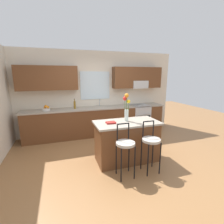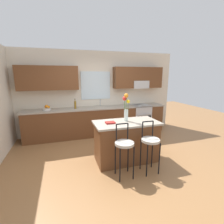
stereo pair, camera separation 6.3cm
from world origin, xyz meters
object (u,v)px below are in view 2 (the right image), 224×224
at_px(bar_stool_near, 124,146).
at_px(fruit_bowl_oranges, 47,108).
at_px(flower_vase, 126,107).
at_px(oven_range, 140,118).
at_px(kitchen_island, 126,141).
at_px(bar_stool_middle, 150,142).
at_px(cookbook, 110,123).
at_px(bottle_olive_oil, 75,105).

distance_m(bar_stool_near, fruit_bowl_oranges, 2.89).
height_order(flower_vase, fruit_bowl_oranges, flower_vase).
distance_m(bar_stool_near, flower_vase, 0.94).
height_order(oven_range, bar_stool_near, bar_stool_near).
bearing_deg(kitchen_island, bar_stool_near, -115.44).
bearing_deg(bar_stool_middle, oven_range, 67.61).
xyz_separation_m(kitchen_island, cookbook, (-0.38, 0.00, 0.47)).
bearing_deg(fruit_bowl_oranges, oven_range, -0.54).
bearing_deg(bottle_olive_oil, fruit_bowl_oranges, 179.71).
distance_m(bar_stool_near, bottle_olive_oil, 2.57).
height_order(bar_stool_middle, bottle_olive_oil, bottle_olive_oil).
bearing_deg(fruit_bowl_oranges, cookbook, -53.11).
bearing_deg(cookbook, bar_stool_middle, -41.72).
bearing_deg(fruit_bowl_oranges, flower_vase, -45.05).
xyz_separation_m(kitchen_island, bar_stool_near, (-0.28, -0.58, 0.17)).
xyz_separation_m(kitchen_island, fruit_bowl_oranges, (-1.78, 1.87, 0.51)).
bearing_deg(bottle_olive_oil, cookbook, -72.85).
relative_size(flower_vase, fruit_bowl_oranges, 2.62).
bearing_deg(fruit_bowl_oranges, bottle_olive_oil, -0.29).
height_order(kitchen_island, cookbook, cookbook).
height_order(bar_stool_near, fruit_bowl_oranges, fruit_bowl_oranges).
height_order(kitchen_island, bottle_olive_oil, bottle_olive_oil).
bearing_deg(bar_stool_near, kitchen_island, 64.56).
distance_m(bar_stool_near, bar_stool_middle, 0.55).
xyz_separation_m(oven_range, flower_vase, (-1.26, -1.76, 0.79)).
height_order(bar_stool_near, bottle_olive_oil, bottle_olive_oil).
bearing_deg(cookbook, bar_stool_near, -80.05).
height_order(cookbook, fruit_bowl_oranges, fruit_bowl_oranges).
distance_m(flower_vase, bottle_olive_oil, 2.04).
bearing_deg(flower_vase, bar_stool_middle, -68.14).
relative_size(bar_stool_near, fruit_bowl_oranges, 4.34).
bearing_deg(bottle_olive_oil, oven_range, -0.64).
height_order(bar_stool_middle, cookbook, bar_stool_middle).
bearing_deg(oven_range, bottle_olive_oil, 179.36).
distance_m(oven_range, fruit_bowl_oranges, 3.09).
relative_size(bar_stool_near, bar_stool_middle, 1.00).
bearing_deg(bottle_olive_oil, flower_vase, -61.68).
bearing_deg(flower_vase, fruit_bowl_oranges, 134.95).
bearing_deg(fruit_bowl_oranges, bar_stool_middle, -50.02).
relative_size(kitchen_island, flower_vase, 2.29).
distance_m(oven_range, bar_stool_middle, 2.62).
bearing_deg(bar_stool_middle, fruit_bowl_oranges, 129.98).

